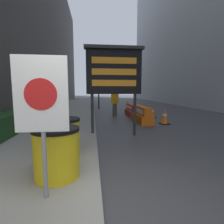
% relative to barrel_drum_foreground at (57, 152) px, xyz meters
% --- Properties ---
extents(ground_plane, '(120.00, 120.00, 0.00)m').
position_rel_barrel_drum_foreground_xyz_m(ground_plane, '(0.74, -0.89, -0.56)').
color(ground_plane, '#3F3F42').
extents(bare_tree, '(1.34, 1.79, 2.52)m').
position_rel_barrel_drum_foreground_xyz_m(bare_tree, '(-2.20, 5.80, 0.91)').
color(bare_tree, '#4C3D2D').
rests_on(bare_tree, sidewalk_left).
extents(barrel_drum_foreground, '(0.79, 0.79, 0.87)m').
position_rel_barrel_drum_foreground_xyz_m(barrel_drum_foreground, '(0.00, 0.00, 0.00)').
color(barrel_drum_foreground, yellow).
rests_on(barrel_drum_foreground, sidewalk_left).
extents(barrel_drum_middle, '(0.79, 0.79, 0.87)m').
position_rel_barrel_drum_foreground_xyz_m(barrel_drum_middle, '(-0.06, 1.00, 0.00)').
color(barrel_drum_middle, yellow).
rests_on(barrel_drum_middle, sidewalk_left).
extents(warning_sign, '(0.69, 0.08, 1.93)m').
position_rel_barrel_drum_foreground_xyz_m(warning_sign, '(-0.04, -0.62, 0.89)').
color(warning_sign, gray).
rests_on(warning_sign, sidewalk_left).
extents(message_board, '(2.02, 0.36, 3.09)m').
position_rel_barrel_drum_foreground_xyz_m(message_board, '(1.37, 3.10, 1.70)').
color(message_board, '#28282B').
rests_on(message_board, ground_plane).
extents(jersey_barrier_orange_far, '(0.61, 2.06, 0.82)m').
position_rel_barrel_drum_foreground_xyz_m(jersey_barrier_orange_far, '(3.12, 5.59, -0.20)').
color(jersey_barrier_orange_far, orange).
rests_on(jersey_barrier_orange_far, ground_plane).
extents(jersey_barrier_red_striped, '(0.59, 1.78, 0.76)m').
position_rel_barrel_drum_foreground_xyz_m(jersey_barrier_red_striped, '(3.12, 7.89, -0.23)').
color(jersey_barrier_red_striped, red).
rests_on(jersey_barrier_red_striped, ground_plane).
extents(traffic_cone_near, '(0.40, 0.40, 0.71)m').
position_rel_barrel_drum_foreground_xyz_m(traffic_cone_near, '(4.19, 7.07, -0.21)').
color(traffic_cone_near, black).
rests_on(traffic_cone_near, ground_plane).
extents(traffic_cone_mid, '(0.43, 0.43, 0.78)m').
position_rel_barrel_drum_foreground_xyz_m(traffic_cone_mid, '(3.48, 10.99, -0.18)').
color(traffic_cone_mid, black).
rests_on(traffic_cone_mid, ground_plane).
extents(traffic_cone_far, '(0.43, 0.43, 0.77)m').
position_rel_barrel_drum_foreground_xyz_m(traffic_cone_far, '(4.08, 5.00, -0.18)').
color(traffic_cone_far, black).
rests_on(traffic_cone_far, ground_plane).
extents(traffic_light_near_curb, '(0.28, 0.44, 3.58)m').
position_rel_barrel_drum_foreground_xyz_m(traffic_light_near_curb, '(1.19, 12.44, 2.04)').
color(traffic_light_near_curb, '#2D2D30').
rests_on(traffic_light_near_curb, ground_plane).
extents(pedestrian_worker, '(0.49, 0.37, 1.65)m').
position_rel_barrel_drum_foreground_xyz_m(pedestrian_worker, '(2.03, 7.94, 0.42)').
color(pedestrian_worker, '#514C42').
rests_on(pedestrian_worker, ground_plane).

